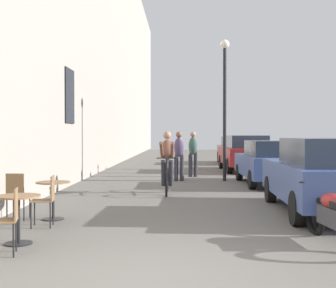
{
  "coord_description": "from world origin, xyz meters",
  "views": [
    {
      "loc": [
        0.29,
        -4.93,
        1.61
      ],
      "look_at": [
        -0.34,
        17.64,
        1.15
      ],
      "focal_mm": 49.0,
      "sensor_mm": 36.0,
      "label": 1
    }
  ],
  "objects_px": {
    "cyclist_on_bicycle": "(167,164)",
    "street_lamp": "(225,92)",
    "pedestrian_furthest": "(193,149)",
    "parked_car_fourth": "(235,150)",
    "cafe_chair_mid_toward_street": "(17,193)",
    "parked_car_third": "(244,153)",
    "pedestrian_near": "(179,153)",
    "parked_motorcycle": "(335,217)",
    "cafe_chair_near_toward_street": "(8,216)",
    "parked_car_nearest": "(324,175)",
    "cafe_chair_mid_toward_wall": "(47,197)",
    "cafe_table_mid": "(53,192)",
    "cafe_table_near": "(18,209)",
    "parked_car_second": "(269,162)",
    "pedestrian_far": "(179,150)",
    "pedestrian_mid": "(193,151)"
  },
  "relations": [
    {
      "from": "cafe_chair_mid_toward_street",
      "to": "parked_car_second",
      "type": "bearing_deg",
      "value": 46.39
    },
    {
      "from": "pedestrian_furthest",
      "to": "parked_car_fourth",
      "type": "distance_m",
      "value": 5.17
    },
    {
      "from": "cafe_table_near",
      "to": "parked_car_third",
      "type": "relative_size",
      "value": 0.16
    },
    {
      "from": "cyclist_on_bicycle",
      "to": "pedestrian_furthest",
      "type": "height_order",
      "value": "pedestrian_furthest"
    },
    {
      "from": "cafe_table_mid",
      "to": "cafe_chair_mid_toward_wall",
      "type": "bearing_deg",
      "value": -83.61
    },
    {
      "from": "pedestrian_mid",
      "to": "parked_car_fourth",
      "type": "xyz_separation_m",
      "value": [
        2.59,
        8.16,
        -0.2
      ]
    },
    {
      "from": "pedestrian_mid",
      "to": "street_lamp",
      "type": "distance_m",
      "value": 2.82
    },
    {
      "from": "parked_car_second",
      "to": "parked_motorcycle",
      "type": "distance_m",
      "value": 8.01
    },
    {
      "from": "pedestrian_near",
      "to": "parked_car_fourth",
      "type": "bearing_deg",
      "value": 72.26
    },
    {
      "from": "pedestrian_mid",
      "to": "pedestrian_furthest",
      "type": "distance_m",
      "value": 3.63
    },
    {
      "from": "cafe_chair_mid_toward_street",
      "to": "cafe_chair_mid_toward_wall",
      "type": "distance_m",
      "value": 0.95
    },
    {
      "from": "parked_car_nearest",
      "to": "parked_car_third",
      "type": "xyz_separation_m",
      "value": [
        -0.1,
        10.89,
        0.02
      ]
    },
    {
      "from": "cafe_chair_mid_toward_wall",
      "to": "pedestrian_near",
      "type": "height_order",
      "value": "pedestrian_near"
    },
    {
      "from": "parked_car_fourth",
      "to": "parked_car_third",
      "type": "bearing_deg",
      "value": -92.58
    },
    {
      "from": "cafe_chair_mid_toward_wall",
      "to": "parked_car_third",
      "type": "distance_m",
      "value": 13.38
    },
    {
      "from": "cafe_chair_mid_toward_wall",
      "to": "pedestrian_far",
      "type": "distance_m",
      "value": 11.4
    },
    {
      "from": "cafe_chair_mid_toward_wall",
      "to": "cafe_chair_mid_toward_street",
      "type": "bearing_deg",
      "value": 141.07
    },
    {
      "from": "cafe_chair_near_toward_street",
      "to": "cafe_table_near",
      "type": "bearing_deg",
      "value": 97.04
    },
    {
      "from": "pedestrian_near",
      "to": "parked_car_second",
      "type": "distance_m",
      "value": 3.13
    },
    {
      "from": "pedestrian_near",
      "to": "parked_car_second",
      "type": "bearing_deg",
      "value": -21.75
    },
    {
      "from": "cafe_chair_near_toward_street",
      "to": "cafe_table_mid",
      "type": "distance_m",
      "value": 2.54
    },
    {
      "from": "cafe_chair_near_toward_street",
      "to": "parked_car_nearest",
      "type": "xyz_separation_m",
      "value": [
        5.23,
        3.32,
        0.28
      ]
    },
    {
      "from": "pedestrian_near",
      "to": "street_lamp",
      "type": "xyz_separation_m",
      "value": [
        1.59,
        0.06,
        2.14
      ]
    },
    {
      "from": "cafe_table_mid",
      "to": "cyclist_on_bicycle",
      "type": "relative_size",
      "value": 0.41
    },
    {
      "from": "cafe_chair_near_toward_street",
      "to": "pedestrian_far",
      "type": "xyz_separation_m",
      "value": [
        2.25,
        13.02,
        0.46
      ]
    },
    {
      "from": "cafe_chair_mid_toward_street",
      "to": "parked_car_third",
      "type": "bearing_deg",
      "value": 63.35
    },
    {
      "from": "cafe_chair_mid_toward_wall",
      "to": "parked_motorcycle",
      "type": "distance_m",
      "value": 4.76
    },
    {
      "from": "cafe_chair_mid_toward_wall",
      "to": "cyclist_on_bicycle",
      "type": "xyz_separation_m",
      "value": [
        1.97,
        4.63,
        0.29
      ]
    },
    {
      "from": "pedestrian_mid",
      "to": "parked_car_nearest",
      "type": "xyz_separation_m",
      "value": [
        2.44,
        -8.1,
        -0.18
      ]
    },
    {
      "from": "parked_car_fourth",
      "to": "parked_motorcycle",
      "type": "bearing_deg",
      "value": -92.37
    },
    {
      "from": "cafe_table_near",
      "to": "cafe_chair_mid_toward_street",
      "type": "bearing_deg",
      "value": 110.43
    },
    {
      "from": "parked_car_second",
      "to": "parked_car_third",
      "type": "xyz_separation_m",
      "value": [
        -0.03,
        5.53,
        0.08
      ]
    },
    {
      "from": "parked_car_third",
      "to": "parked_car_nearest",
      "type": "bearing_deg",
      "value": -89.48
    },
    {
      "from": "cafe_chair_mid_toward_wall",
      "to": "cyclist_on_bicycle",
      "type": "bearing_deg",
      "value": 66.94
    },
    {
      "from": "pedestrian_furthest",
      "to": "parked_car_second",
      "type": "bearing_deg",
      "value": -70.36
    },
    {
      "from": "pedestrian_far",
      "to": "parked_car_nearest",
      "type": "xyz_separation_m",
      "value": [
        2.98,
        -9.71,
        -0.18
      ]
    },
    {
      "from": "cafe_table_near",
      "to": "pedestrian_mid",
      "type": "bearing_deg",
      "value": 75.21
    },
    {
      "from": "cafe_chair_mid_toward_street",
      "to": "cafe_chair_mid_toward_wall",
      "type": "height_order",
      "value": "same"
    },
    {
      "from": "pedestrian_far",
      "to": "parked_car_third",
      "type": "xyz_separation_m",
      "value": [
        2.88,
        1.19,
        -0.16
      ]
    },
    {
      "from": "parked_car_second",
      "to": "pedestrian_far",
      "type": "bearing_deg",
      "value": 123.83
    },
    {
      "from": "cafe_chair_mid_toward_street",
      "to": "cafe_chair_mid_toward_wall",
      "type": "bearing_deg",
      "value": -38.93
    },
    {
      "from": "pedestrian_far",
      "to": "pedestrian_furthest",
      "type": "relative_size",
      "value": 1.01
    },
    {
      "from": "cafe_chair_near_toward_street",
      "to": "cafe_table_mid",
      "type": "xyz_separation_m",
      "value": [
        -0.1,
        2.54,
        0.0
      ]
    },
    {
      "from": "pedestrian_far",
      "to": "parked_car_second",
      "type": "distance_m",
      "value": 5.23
    },
    {
      "from": "cafe_chair_mid_toward_street",
      "to": "parked_car_fourth",
      "type": "xyz_separation_m",
      "value": [
        6.14,
        17.12,
        0.26
      ]
    },
    {
      "from": "street_lamp",
      "to": "parked_car_fourth",
      "type": "bearing_deg",
      "value": 81.02
    },
    {
      "from": "parked_car_nearest",
      "to": "parked_motorcycle",
      "type": "height_order",
      "value": "parked_car_nearest"
    },
    {
      "from": "cyclist_on_bicycle",
      "to": "street_lamp",
      "type": "bearing_deg",
      "value": 60.86
    },
    {
      "from": "pedestrian_far",
      "to": "cafe_table_near",
      "type": "bearing_deg",
      "value": -100.58
    },
    {
      "from": "parked_car_nearest",
      "to": "parked_car_fourth",
      "type": "xyz_separation_m",
      "value": [
        0.14,
        16.26,
        -0.02
      ]
    }
  ]
}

